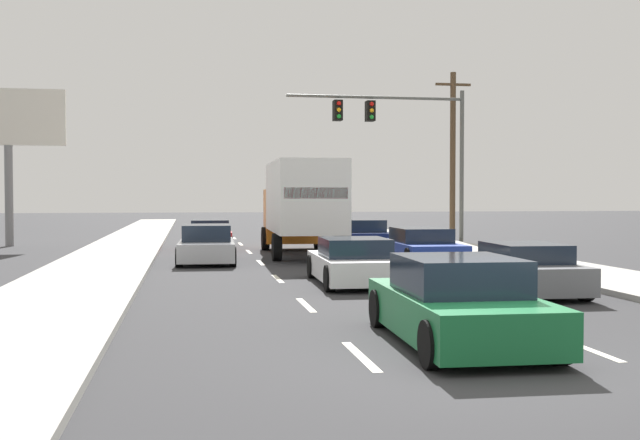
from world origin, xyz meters
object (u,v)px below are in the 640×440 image
car_gray (521,269)px  roadside_billboard (8,132)px  utility_pole_mid (453,154)px  car_red (210,236)px  car_blue (421,247)px  car_white (353,263)px  car_silver (207,245)px  car_navy (363,235)px  traffic_signal_mast (392,126)px  box_truck (301,203)px  car_green (458,304)px

car_gray → roadside_billboard: (-15.54, 19.06, 4.57)m
car_gray → utility_pole_mid: (5.30, 19.21, 3.78)m
car_red → car_blue: size_ratio=0.98×
car_white → car_gray: car_white is taller
car_white → utility_pole_mid: bearing=62.6°
car_silver → car_red: bearing=87.5°
car_navy → utility_pole_mid: (5.56, 4.29, 3.75)m
car_red → car_silver: car_silver is taller
car_white → car_navy: size_ratio=1.02×
traffic_signal_mast → roadside_billboard: 17.46m
traffic_signal_mast → utility_pole_mid: 3.81m
car_red → utility_pole_mid: bearing=17.4°
box_truck → car_silver: bearing=-147.2°
car_silver → car_navy: size_ratio=1.10×
car_red → utility_pole_mid: size_ratio=0.54×
box_truck → car_gray: 12.17m
car_silver → car_white: 7.84m
car_white → box_truck: bearing=89.8°
car_gray → box_truck: bearing=106.6°
car_silver → traffic_signal_mast: (8.90, 8.78, 4.96)m
box_truck → car_red: bearing=130.5°
car_red → car_green: 21.18m
car_red → car_navy: size_ratio=1.11×
car_silver → car_gray: bearing=-52.9°
car_navy → roadside_billboard: bearing=164.8°
car_navy → car_white: bearing=-104.3°
car_red → traffic_signal_mast: traffic_signal_mast is taller
car_red → box_truck: bearing=-49.5°
traffic_signal_mast → car_silver: bearing=-135.4°
car_silver → car_blue: bearing=-11.2°
car_red → car_gray: bearing=-66.4°
car_red → utility_pole_mid: utility_pole_mid is taller
car_red → box_truck: (3.30, -3.87, 1.42)m
car_green → utility_pole_mid: bearing=70.2°
car_white → roadside_billboard: 21.16m
box_truck → car_navy: bearing=46.5°
car_navy → roadside_billboard: (-15.28, 4.14, 4.54)m
car_silver → car_blue: size_ratio=0.96×
box_truck → utility_pole_mid: (8.74, 7.64, 2.32)m
car_white → car_gray: (3.48, -2.28, -0.00)m
car_green → roadside_billboard: size_ratio=0.61×
box_truck → car_blue: box_truck is taller
traffic_signal_mast → utility_pole_mid: (3.42, 1.15, -1.23)m
car_red → car_gray: (6.75, -15.44, -0.04)m
car_silver → car_gray: 11.64m
car_navy → car_blue: bearing=-87.2°
roadside_billboard → box_truck: bearing=-31.7°
car_white → car_blue: size_ratio=0.90×
car_green → car_white: bearing=89.3°
car_green → car_blue: (3.66, 13.36, -0.05)m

